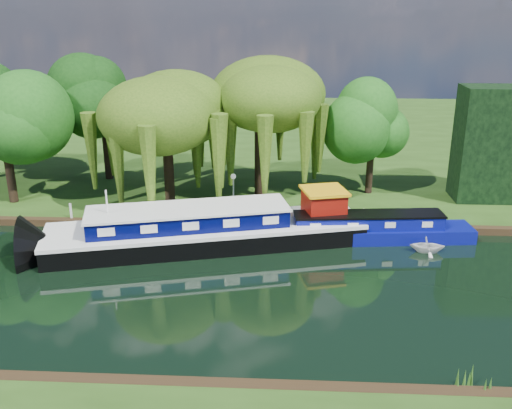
{
  "coord_description": "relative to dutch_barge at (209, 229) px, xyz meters",
  "views": [
    {
      "loc": [
        3.99,
        -25.85,
        13.73
      ],
      "look_at": [
        2.32,
        5.05,
        2.8
      ],
      "focal_mm": 40.0,
      "sensor_mm": 36.0,
      "label": 1
    }
  ],
  "objects": [
    {
      "name": "lamppost",
      "position": [
        1.03,
        4.91,
        1.44
      ],
      "size": [
        0.36,
        0.36,
        2.56
      ],
      "color": "silver",
      "rests_on": "far_bank"
    },
    {
      "name": "willow_left",
      "position": [
        -3.59,
        6.23,
        5.72
      ],
      "size": [
        7.19,
        7.19,
        8.62
      ],
      "color": "black",
      "rests_on": "far_bank"
    },
    {
      "name": "ground",
      "position": [
        0.53,
        -5.59,
        -0.98
      ],
      "size": [
        120.0,
        120.0,
        0.0
      ],
      "primitive_type": "plane",
      "color": "black"
    },
    {
      "name": "tree_far_left",
      "position": [
        -14.73,
        5.84,
        5.47
      ],
      "size": [
        5.44,
        5.44,
        8.77
      ],
      "color": "black",
      "rests_on": "far_bank"
    },
    {
      "name": "white_cruiser",
      "position": [
        12.85,
        -0.43,
        -0.98
      ],
      "size": [
        2.11,
        1.85,
        1.05
      ],
      "primitive_type": "imported",
      "rotation": [
        0.0,
        0.0,
        1.51
      ],
      "color": "silver",
      "rests_on": "ground"
    },
    {
      "name": "far_bank",
      "position": [
        0.53,
        28.41,
        -0.76
      ],
      "size": [
        120.0,
        52.0,
        0.45
      ],
      "primitive_type": "cube",
      "color": "#214011",
      "rests_on": "ground"
    },
    {
      "name": "willow_right",
      "position": [
        2.62,
        8.21,
        6.0
      ],
      "size": [
        7.36,
        7.36,
        8.96
      ],
      "color": "black",
      "rests_on": "far_bank"
    },
    {
      "name": "conifer_hedge",
      "position": [
        19.53,
        8.41,
        3.47
      ],
      "size": [
        6.0,
        3.0,
        8.0
      ],
      "primitive_type": "cube",
      "color": "black",
      "rests_on": "far_bank"
    },
    {
      "name": "dutch_barge",
      "position": [
        0.0,
        0.0,
        0.0
      ],
      "size": [
        19.29,
        8.78,
        3.97
      ],
      "rotation": [
        0.0,
        0.0,
        0.25
      ],
      "color": "black",
      "rests_on": "ground"
    },
    {
      "name": "tree_far_right",
      "position": [
        10.68,
        9.26,
        4.47
      ],
      "size": [
        4.43,
        4.43,
        7.25
      ],
      "color": "black",
      "rests_on": "far_bank"
    },
    {
      "name": "narrowboat",
      "position": [
        9.61,
        1.22,
        -0.32
      ],
      "size": [
        12.95,
        3.35,
        1.87
      ],
      "rotation": [
        0.0,
        0.0,
        0.1
      ],
      "color": "navy",
      "rests_on": "ground"
    },
    {
      "name": "mooring_posts",
      "position": [
        0.03,
        2.81,
        -0.03
      ],
      "size": [
        19.16,
        0.16,
        1.0
      ],
      "color": "silver",
      "rests_on": "far_bank"
    },
    {
      "name": "reeds_near",
      "position": [
        7.4,
        -13.16,
        -0.43
      ],
      "size": [
        33.7,
        1.5,
        1.1
      ],
      "color": "#215717",
      "rests_on": "ground"
    },
    {
      "name": "tree_far_mid",
      "position": [
        -9.65,
        11.83,
        5.62
      ],
      "size": [
        5.46,
        5.46,
        8.94
      ],
      "color": "black",
      "rests_on": "far_bank"
    }
  ]
}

